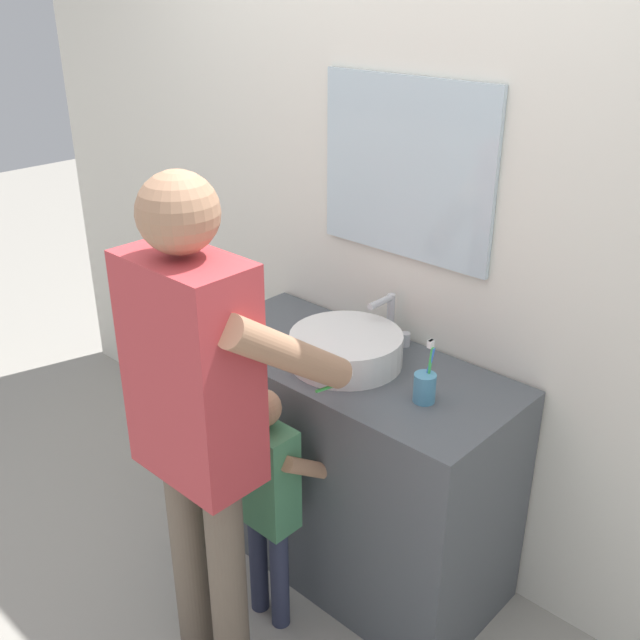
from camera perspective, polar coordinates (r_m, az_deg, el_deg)
name	(u,v)px	position (r m, az deg, el deg)	size (l,w,h in m)	color
ground_plane	(292,597)	(2.90, -2.16, -20.64)	(14.00, 14.00, 0.00)	#9E998E
back_wall	(412,206)	(2.59, 7.18, 8.76)	(4.40, 0.10, 2.70)	silver
vanity_cabinet	(348,464)	(2.77, 2.15, -11.10)	(1.19, 0.54, 0.87)	#4C5156
sink_basin	(346,348)	(2.50, 2.03, -2.20)	(0.39, 0.39, 0.11)	silver
faucet	(388,320)	(2.65, 5.32, -0.04)	(0.18, 0.14, 0.18)	#B7BABF
toothbrush_cup	(425,386)	(2.31, 8.14, -5.07)	(0.07, 0.07, 0.21)	#4C8EB2
child_toddler	(268,488)	(2.47, -4.07, -12.88)	(0.29, 0.29, 0.93)	#2D334C
adult_parent	(199,400)	(2.11, -9.38, -6.16)	(0.51, 0.54, 1.65)	#6B5B4C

